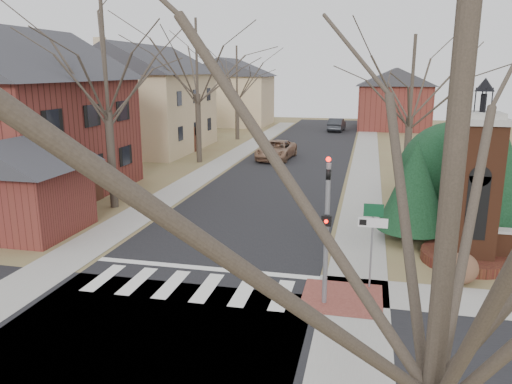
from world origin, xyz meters
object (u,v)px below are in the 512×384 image
(sign_post, at_px, (372,229))
(brick_gate_monument, at_px, (473,204))
(pickup_truck, at_px, (276,150))
(distant_car, at_px, (337,125))
(traffic_signal_pole, at_px, (327,219))

(sign_post, distance_m, brick_gate_monument, 4.55)
(pickup_truck, xyz_separation_m, distant_car, (3.30, 19.68, 0.02))
(traffic_signal_pole, relative_size, brick_gate_monument, 0.69)
(traffic_signal_pole, height_order, brick_gate_monument, brick_gate_monument)
(traffic_signal_pole, distance_m, brick_gate_monument, 6.47)
(sign_post, xyz_separation_m, distant_car, (-3.89, 42.17, -1.21))
(brick_gate_monument, xyz_separation_m, distant_car, (-7.30, 39.16, -1.43))
(traffic_signal_pole, xyz_separation_m, pickup_truck, (-5.90, 23.90, -1.87))
(distant_car, bearing_deg, sign_post, 99.06)
(sign_post, xyz_separation_m, brick_gate_monument, (3.41, 3.01, 0.22))
(brick_gate_monument, bearing_deg, pickup_truck, 118.56)
(brick_gate_monument, relative_size, distant_car, 1.45)
(sign_post, height_order, distant_car, sign_post)
(distant_car, bearing_deg, traffic_signal_pole, 97.20)
(brick_gate_monument, bearing_deg, distant_car, 100.55)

